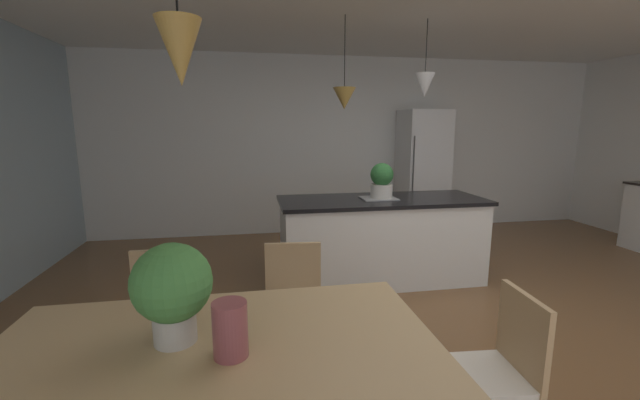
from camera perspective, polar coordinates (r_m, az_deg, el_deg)
The scene contains 14 objects.
ground_plane at distance 3.72m, azimuth 18.37°, elevation -16.69°, with size 10.00×8.40×0.04m, color brown.
wall_back_kitchen at distance 6.37m, azimuth 5.01°, elevation 7.79°, with size 10.00×0.12×2.70m, color white.
dining_table at distance 1.84m, azimuth -14.71°, elevation -21.10°, with size 1.85×1.03×0.76m.
chair_far_left at distance 2.77m, azimuth -21.95°, elevation -15.26°, with size 0.40×0.40×0.87m.
chair_far_right at distance 2.72m, azimuth -3.81°, elevation -14.97°, with size 0.44×0.44×0.87m.
chair_kitchen_end at distance 2.25m, azimuth 23.71°, elevation -21.75°, with size 0.43×0.43×0.87m.
kitchen_island at distance 4.32m, azimuth 8.75°, elevation -5.52°, with size 2.16×0.82×0.91m.
refrigerator at distance 6.36m, azimuth 14.49°, elevation 3.86°, with size 0.67×0.67×1.90m.
pendant_over_table at distance 1.59m, azimuth -19.51°, elevation 19.48°, with size 0.17×0.17×0.91m.
pendant_over_island_main at distance 4.05m, azimuth 3.51°, elevation 14.40°, with size 0.23×0.23×0.88m.
pendant_over_island_aux at distance 4.34m, azimuth 14.83°, elevation 15.67°, with size 0.19×0.19×0.76m.
potted_plant_on_island at distance 4.19m, azimuth 8.87°, elevation 2.75°, with size 0.24×0.24×0.38m.
potted_plant_on_table at distance 1.77m, azimuth -20.49°, elevation -11.64°, with size 0.33×0.33×0.42m.
vase_on_dining_table at distance 1.66m, azimuth -12.80°, elevation -17.70°, with size 0.14×0.14×0.22m.
Camera 1 is at (-1.65, -2.88, 1.64)m, focal length 22.25 mm.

